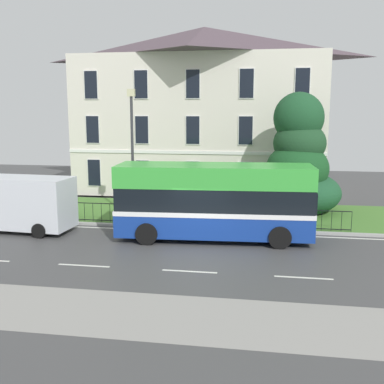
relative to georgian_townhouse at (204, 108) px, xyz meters
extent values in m
cube|color=#424243|center=(1.95, -16.49, -5.92)|extent=(60.00, 56.00, 0.06)
cube|color=silver|center=(1.95, -12.84, -5.88)|extent=(54.00, 0.14, 0.01)
cube|color=silver|center=(-2.05, -18.29, -5.88)|extent=(2.00, 0.12, 0.01)
cube|color=silver|center=(1.95, -18.29, -5.88)|extent=(2.00, 0.12, 0.01)
cube|color=silver|center=(5.95, -18.29, -5.88)|extent=(2.00, 0.12, 0.01)
cube|color=#9E9E99|center=(1.95, -12.37, -5.83)|extent=(57.00, 0.24, 0.12)
cube|color=#477830|center=(1.95, -9.03, -5.83)|extent=(57.00, 6.44, 0.12)
cube|color=gray|center=(1.95, -21.99, -5.88)|extent=(57.00, 3.00, 0.01)
cube|color=silver|center=(0.00, 0.01, -1.17)|extent=(16.48, 10.39, 9.19)
pyramid|color=#504149|center=(0.00, 0.01, 4.56)|extent=(16.81, 10.59, 2.28)
cube|color=white|center=(0.00, -5.22, -2.79)|extent=(16.48, 0.06, 0.20)
cube|color=#2D333D|center=(0.00, -5.23, -4.67)|extent=(1.10, 0.06, 2.20)
cube|color=white|center=(-6.59, -5.23, -4.21)|extent=(0.93, 0.04, 1.82)
cube|color=black|center=(-6.59, -5.25, -4.21)|extent=(0.83, 0.03, 1.72)
cube|color=white|center=(-3.30, -5.23, -4.21)|extent=(0.93, 0.04, 1.82)
cube|color=black|center=(-3.30, -5.25, -4.21)|extent=(0.83, 0.03, 1.72)
cube|color=white|center=(0.00, -5.23, -4.21)|extent=(0.93, 0.04, 1.82)
cube|color=black|center=(0.00, -5.25, -4.21)|extent=(0.83, 0.03, 1.72)
cube|color=white|center=(3.30, -5.23, -4.21)|extent=(0.93, 0.04, 1.82)
cube|color=black|center=(3.30, -5.25, -4.21)|extent=(0.83, 0.03, 1.72)
cube|color=white|center=(6.59, -5.23, -4.21)|extent=(0.93, 0.04, 1.82)
cube|color=black|center=(6.59, -5.25, -4.21)|extent=(0.83, 0.03, 1.72)
cube|color=white|center=(-6.59, -5.23, -1.39)|extent=(0.93, 0.04, 1.82)
cube|color=black|center=(-6.59, -5.25, -1.39)|extent=(0.83, 0.03, 1.72)
cube|color=white|center=(-3.30, -5.23, -1.39)|extent=(0.93, 0.04, 1.82)
cube|color=black|center=(-3.30, -5.25, -1.39)|extent=(0.83, 0.03, 1.72)
cube|color=white|center=(0.00, -5.23, -1.39)|extent=(0.93, 0.04, 1.82)
cube|color=black|center=(0.00, -5.25, -1.39)|extent=(0.83, 0.03, 1.72)
cube|color=white|center=(3.30, -5.23, -1.39)|extent=(0.93, 0.04, 1.82)
cube|color=black|center=(3.30, -5.25, -1.39)|extent=(0.83, 0.03, 1.72)
cube|color=white|center=(6.59, -5.23, -1.39)|extent=(0.93, 0.04, 1.82)
cube|color=black|center=(6.59, -5.25, -1.39)|extent=(0.83, 0.03, 1.72)
cube|color=white|center=(-6.59, -5.23, 1.44)|extent=(0.93, 0.04, 1.82)
cube|color=black|center=(-6.59, -5.25, 1.44)|extent=(0.83, 0.03, 1.72)
cube|color=white|center=(-3.30, -5.23, 1.44)|extent=(0.93, 0.04, 1.82)
cube|color=black|center=(-3.30, -5.25, 1.44)|extent=(0.83, 0.03, 1.72)
cube|color=white|center=(0.00, -5.23, 1.44)|extent=(0.93, 0.04, 1.82)
cube|color=black|center=(0.00, -5.25, 1.44)|extent=(0.83, 0.03, 1.72)
cube|color=white|center=(3.30, -5.23, 1.44)|extent=(0.93, 0.04, 1.82)
cube|color=black|center=(3.30, -5.25, 1.44)|extent=(0.83, 0.03, 1.72)
cube|color=white|center=(6.59, -5.23, 1.44)|extent=(0.93, 0.04, 1.82)
cube|color=black|center=(6.59, -5.25, 1.44)|extent=(0.83, 0.03, 1.72)
cube|color=black|center=(0.00, -12.09, -4.82)|extent=(17.18, 0.04, 0.04)
cube|color=black|center=(0.00, -12.09, -5.69)|extent=(17.18, 0.04, 0.04)
cylinder|color=black|center=(-8.59, -12.09, -5.29)|extent=(0.02, 0.02, 0.95)
cylinder|color=black|center=(-8.14, -12.09, -5.29)|extent=(0.02, 0.02, 0.95)
cylinder|color=black|center=(-7.69, -12.09, -5.29)|extent=(0.02, 0.02, 0.95)
cylinder|color=black|center=(-7.24, -12.09, -5.29)|extent=(0.02, 0.02, 0.95)
cylinder|color=black|center=(-6.78, -12.09, -5.29)|extent=(0.02, 0.02, 0.95)
cylinder|color=black|center=(-6.33, -12.09, -5.29)|extent=(0.02, 0.02, 0.95)
cylinder|color=black|center=(-5.88, -12.09, -5.29)|extent=(0.02, 0.02, 0.95)
cylinder|color=black|center=(-5.43, -12.09, -5.29)|extent=(0.02, 0.02, 0.95)
cylinder|color=black|center=(-4.97, -12.09, -5.29)|extent=(0.02, 0.02, 0.95)
cylinder|color=black|center=(-4.52, -12.09, -5.29)|extent=(0.02, 0.02, 0.95)
cylinder|color=black|center=(-4.07, -12.09, -5.29)|extent=(0.02, 0.02, 0.95)
cylinder|color=black|center=(-3.62, -12.09, -5.29)|extent=(0.02, 0.02, 0.95)
cylinder|color=black|center=(-3.17, -12.09, -5.29)|extent=(0.02, 0.02, 0.95)
cylinder|color=black|center=(-2.71, -12.09, -5.29)|extent=(0.02, 0.02, 0.95)
cylinder|color=black|center=(-2.26, -12.09, -5.29)|extent=(0.02, 0.02, 0.95)
cylinder|color=black|center=(-1.81, -12.09, -5.29)|extent=(0.02, 0.02, 0.95)
cylinder|color=black|center=(-1.36, -12.09, -5.29)|extent=(0.02, 0.02, 0.95)
cylinder|color=black|center=(-0.90, -12.09, -5.29)|extent=(0.02, 0.02, 0.95)
cylinder|color=black|center=(-0.45, -12.09, -5.29)|extent=(0.02, 0.02, 0.95)
cylinder|color=black|center=(0.00, -12.09, -5.29)|extent=(0.02, 0.02, 0.95)
cylinder|color=black|center=(0.45, -12.09, -5.29)|extent=(0.02, 0.02, 0.95)
cylinder|color=black|center=(0.90, -12.09, -5.29)|extent=(0.02, 0.02, 0.95)
cylinder|color=black|center=(1.36, -12.09, -5.29)|extent=(0.02, 0.02, 0.95)
cylinder|color=black|center=(1.81, -12.09, -5.29)|extent=(0.02, 0.02, 0.95)
cylinder|color=black|center=(2.26, -12.09, -5.29)|extent=(0.02, 0.02, 0.95)
cylinder|color=black|center=(2.71, -12.09, -5.29)|extent=(0.02, 0.02, 0.95)
cylinder|color=black|center=(3.17, -12.09, -5.29)|extent=(0.02, 0.02, 0.95)
cylinder|color=black|center=(3.62, -12.09, -5.29)|extent=(0.02, 0.02, 0.95)
cylinder|color=black|center=(4.07, -12.09, -5.29)|extent=(0.02, 0.02, 0.95)
cylinder|color=black|center=(4.52, -12.09, -5.29)|extent=(0.02, 0.02, 0.95)
cylinder|color=black|center=(4.97, -12.09, -5.29)|extent=(0.02, 0.02, 0.95)
cylinder|color=black|center=(5.43, -12.09, -5.29)|extent=(0.02, 0.02, 0.95)
cylinder|color=black|center=(5.88, -12.09, -5.29)|extent=(0.02, 0.02, 0.95)
cylinder|color=black|center=(6.33, -12.09, -5.29)|extent=(0.02, 0.02, 0.95)
cylinder|color=black|center=(6.78, -12.09, -5.29)|extent=(0.02, 0.02, 0.95)
cylinder|color=black|center=(7.24, -12.09, -5.29)|extent=(0.02, 0.02, 0.95)
cylinder|color=black|center=(7.69, -12.09, -5.29)|extent=(0.02, 0.02, 0.95)
cylinder|color=black|center=(8.14, -12.09, -5.29)|extent=(0.02, 0.02, 0.95)
cylinder|color=black|center=(8.59, -12.09, -5.29)|extent=(0.02, 0.02, 0.95)
cylinder|color=#423328|center=(6.20, -8.01, -5.02)|extent=(0.41, 0.41, 1.50)
ellipsoid|color=#1C4A2C|center=(6.39, -7.78, -4.72)|extent=(4.77, 4.77, 2.55)
ellipsoid|color=#184721|center=(6.29, -8.14, -3.33)|extent=(3.43, 3.43, 2.83)
ellipsoid|color=#1D4124|center=(6.37, -7.94, -1.95)|extent=(2.88, 2.88, 2.40)
ellipsoid|color=#1B4727|center=(6.28, -7.82, -0.56)|extent=(2.74, 2.74, 2.78)
cube|color=navy|center=(2.34, -13.92, -5.07)|extent=(8.69, 2.96, 1.11)
cube|color=white|center=(2.34, -13.92, -4.55)|extent=(8.71, 2.98, 0.20)
cube|color=black|center=(2.34, -13.92, -3.99)|extent=(8.60, 2.91, 1.05)
cube|color=green|center=(2.34, -13.92, -3.00)|extent=(8.69, 2.96, 0.93)
cube|color=black|center=(6.63, -13.67, -4.04)|extent=(0.18, 2.08, 0.97)
cube|color=black|center=(6.63, -13.67, -3.04)|extent=(0.16, 1.78, 0.59)
cylinder|color=silver|center=(6.58, -12.88, -5.41)|extent=(0.05, 0.20, 0.20)
cylinder|color=silver|center=(6.67, -14.46, -5.41)|extent=(0.05, 0.20, 0.20)
cylinder|color=black|center=(5.09, -12.57, -5.41)|extent=(0.98, 0.35, 0.96)
cylinder|color=black|center=(5.22, -14.94, -5.41)|extent=(0.98, 0.35, 0.96)
cylinder|color=black|center=(-0.55, -12.89, -5.41)|extent=(0.98, 0.35, 0.96)
cylinder|color=black|center=(-0.42, -15.26, -5.41)|extent=(0.98, 0.35, 0.96)
cube|color=silver|center=(-6.62, -14.00, -4.48)|extent=(4.47, 2.26, 2.39)
cylinder|color=black|center=(-5.49, -15.03, -5.55)|extent=(0.69, 0.26, 0.68)
cylinder|color=black|center=(-5.37, -13.14, -5.55)|extent=(0.69, 0.26, 0.68)
cylinder|color=#333338|center=(-2.10, -11.45, -2.63)|extent=(0.14, 0.14, 6.28)
cube|color=beige|center=(-2.10, -11.45, 0.69)|extent=(0.36, 0.24, 0.36)
cylinder|color=#4C4742|center=(-6.66, -11.20, -5.26)|extent=(0.55, 0.55, 1.02)
ellipsoid|color=black|center=(-6.66, -11.20, -4.65)|extent=(0.56, 0.56, 0.19)
camera|label=1|loc=(4.52, -33.74, -0.21)|focal=42.79mm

